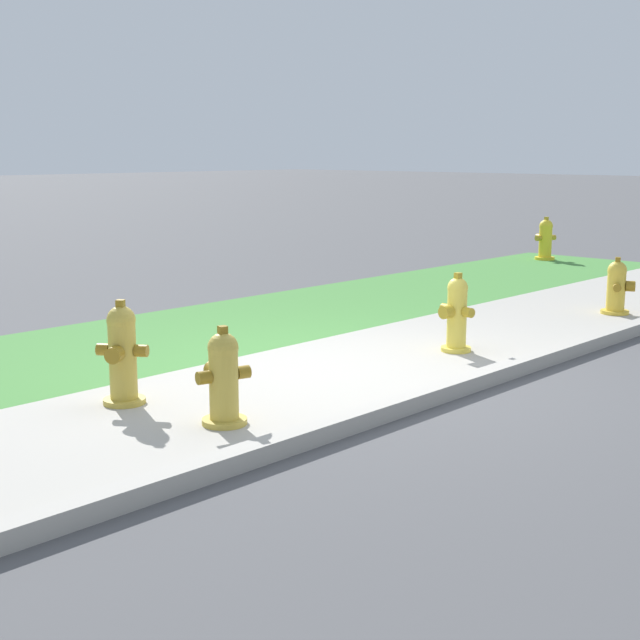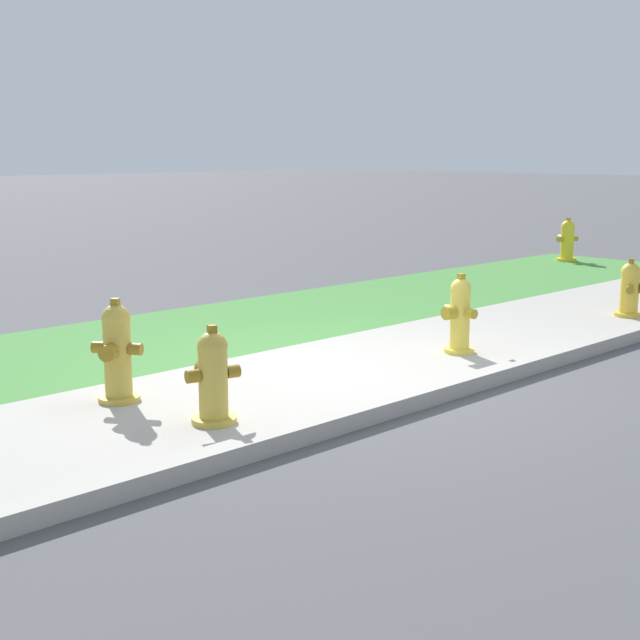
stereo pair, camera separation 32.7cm
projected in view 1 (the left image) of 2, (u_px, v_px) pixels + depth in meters
name	position (u px, v px, depth m)	size (l,w,h in m)	color
ground_plane	(345.00, 371.00, 7.55)	(120.00, 120.00, 0.00)	#515154
sidewalk_pavement	(345.00, 371.00, 7.55)	(18.00, 2.06, 0.01)	#ADA89E
grass_verge	(179.00, 334.00, 9.07)	(18.00, 2.47, 0.01)	#47893D
street_curb	(453.00, 388.00, 6.79)	(18.00, 0.16, 0.12)	#ADA89E
fire_hydrant_far_end	(223.00, 378.00, 6.00)	(0.39, 0.36, 0.69)	gold
fire_hydrant_mid_block	(122.00, 355.00, 6.48)	(0.35, 0.36, 0.78)	gold
fire_hydrant_by_grass_verge	(456.00, 314.00, 8.20)	(0.34, 0.37, 0.74)	yellow
fire_hydrant_at_driveway	(545.00, 239.00, 15.22)	(0.40, 0.38, 0.73)	yellow
fire_hydrant_across_street	(617.00, 288.00, 10.11)	(0.38, 0.36, 0.66)	gold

